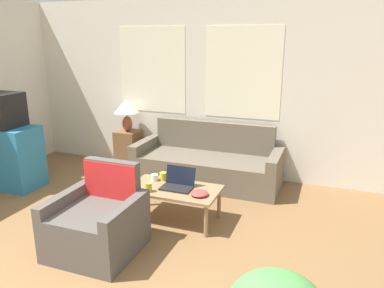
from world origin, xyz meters
name	(u,v)px	position (x,y,z in m)	size (l,w,h in m)	color
wall_back	(201,88)	(0.00, 3.83, 1.31)	(6.73, 0.06, 2.60)	silver
couch	(208,165)	(0.26, 3.41, 0.25)	(2.09, 0.82, 0.84)	#665B4C
armchair	(99,224)	(-0.17, 1.29, 0.27)	(0.80, 0.77, 0.84)	#514C47
tv_dresser	(7,156)	(-2.34, 2.26, 0.43)	(0.95, 0.52, 0.86)	teal
television	(0,110)	(-2.34, 2.26, 1.09)	(0.53, 0.47, 0.46)	black
side_table	(129,149)	(-1.14, 3.55, 0.30)	(0.35, 0.35, 0.61)	brown
table_lamp	(127,109)	(-1.14, 3.55, 0.96)	(0.40, 0.40, 0.50)	brown
coffee_table	(174,191)	(0.27, 2.12, 0.35)	(1.04, 0.58, 0.39)	#8E704C
laptop	(178,183)	(0.31, 2.15, 0.45)	(0.35, 0.27, 0.22)	black
cup_navy	(154,177)	(-0.03, 2.25, 0.43)	(0.09, 0.09, 0.08)	white
cup_yellow	(163,176)	(0.06, 2.31, 0.44)	(0.08, 0.08, 0.09)	gold
cup_white	(149,187)	(0.05, 1.93, 0.44)	(0.07, 0.07, 0.10)	gold
snack_bowl	(199,193)	(0.61, 2.03, 0.42)	(0.20, 0.20, 0.05)	#B23D38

